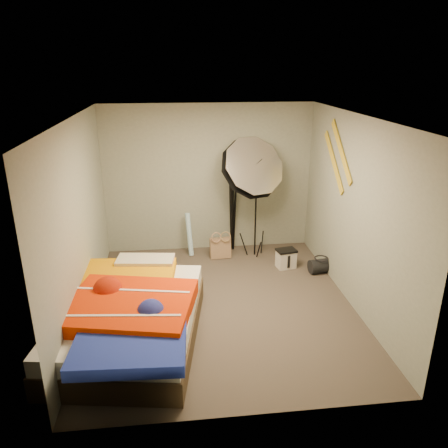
{
  "coord_description": "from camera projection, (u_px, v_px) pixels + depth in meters",
  "views": [
    {
      "loc": [
        -0.58,
        -5.15,
        3.1
      ],
      "look_at": [
        0.1,
        0.6,
        0.95
      ],
      "focal_mm": 35.0,
      "sensor_mm": 36.0,
      "label": 1
    }
  ],
  "objects": [
    {
      "name": "wall_back",
      "position": [
        208.0,
        179.0,
        7.37
      ],
      "size": [
        3.5,
        0.0,
        3.5
      ],
      "primitive_type": "plane",
      "rotation": [
        1.57,
        0.0,
        0.0
      ],
      "color": "gray",
      "rests_on": "floor"
    },
    {
      "name": "tote_bag",
      "position": [
        220.0,
        248.0,
        7.32
      ],
      "size": [
        0.36,
        0.18,
        0.36
      ],
      "primitive_type": "cube",
      "rotation": [
        -0.14,
        0.0,
        0.08
      ],
      "color": "#9B795B",
      "rests_on": "floor"
    },
    {
      "name": "duffel_bag",
      "position": [
        321.0,
        266.0,
        6.82
      ],
      "size": [
        0.39,
        0.27,
        0.22
      ],
      "primitive_type": "cylinder",
      "rotation": [
        0.0,
        1.57,
        0.15
      ],
      "color": "black",
      "rests_on": "floor"
    },
    {
      "name": "camera_case",
      "position": [
        286.0,
        259.0,
        6.98
      ],
      "size": [
        0.32,
        0.25,
        0.28
      ],
      "primitive_type": "cube",
      "rotation": [
        0.0,
        0.0,
        0.19
      ],
      "color": "beige",
      "rests_on": "floor"
    },
    {
      "name": "wrapping_roll",
      "position": [
        189.0,
        234.0,
        7.38
      ],
      "size": [
        0.16,
        0.23,
        0.74
      ],
      "primitive_type": "cylinder",
      "rotation": [
        -0.17,
        0.0,
        0.38
      ],
      "color": "#59ABD8",
      "rests_on": "floor"
    },
    {
      "name": "floor",
      "position": [
        222.0,
        305.0,
        5.94
      ],
      "size": [
        4.0,
        4.0,
        0.0
      ],
      "primitive_type": "plane",
      "color": "#4D4239",
      "rests_on": "ground"
    },
    {
      "name": "photo_umbrella",
      "position": [
        251.0,
        169.0,
        6.8
      ],
      "size": [
        1.15,
        0.97,
        2.14
      ],
      "color": "black",
      "rests_on": "floor"
    },
    {
      "name": "ceiling",
      "position": [
        222.0,
        117.0,
        5.07
      ],
      "size": [
        4.0,
        4.0,
        0.0
      ],
      "primitive_type": "plane",
      "rotation": [
        3.14,
        0.0,
        0.0
      ],
      "color": "silver",
      "rests_on": "wall_back"
    },
    {
      "name": "wall_left",
      "position": [
        79.0,
        224.0,
        5.31
      ],
      "size": [
        0.0,
        4.0,
        4.0
      ],
      "primitive_type": "plane",
      "rotation": [
        1.57,
        0.0,
        1.57
      ],
      "color": "gray",
      "rests_on": "floor"
    },
    {
      "name": "wall_right",
      "position": [
        355.0,
        213.0,
        5.7
      ],
      "size": [
        0.0,
        4.0,
        4.0
      ],
      "primitive_type": "plane",
      "rotation": [
        1.57,
        0.0,
        -1.57
      ],
      "color": "gray",
      "rests_on": "floor"
    },
    {
      "name": "camera_tripod",
      "position": [
        233.0,
        205.0,
        7.44
      ],
      "size": [
        0.09,
        0.09,
        1.43
      ],
      "color": "black",
      "rests_on": "floor"
    },
    {
      "name": "bed",
      "position": [
        130.0,
        316.0,
        5.08
      ],
      "size": [
        1.84,
        2.49,
        0.64
      ],
      "color": "#443322",
      "rests_on": "floor"
    },
    {
      "name": "wall_stripe_lower",
      "position": [
        334.0,
        162.0,
        6.31
      ],
      "size": [
        0.02,
        0.91,
        0.78
      ],
      "primitive_type": "cube",
      "rotation": [
        0.7,
        0.0,
        0.0
      ],
      "color": "gold",
      "rests_on": "wall_right"
    },
    {
      "name": "wall_stripe_upper",
      "position": [
        341.0,
        151.0,
        6.01
      ],
      "size": [
        0.02,
        0.91,
        0.78
      ],
      "primitive_type": "cube",
      "rotation": [
        0.7,
        0.0,
        0.0
      ],
      "color": "gold",
      "rests_on": "wall_right"
    },
    {
      "name": "wall_front",
      "position": [
        249.0,
        298.0,
        3.64
      ],
      "size": [
        3.5,
        0.0,
        3.5
      ],
      "primitive_type": "plane",
      "rotation": [
        -1.57,
        0.0,
        0.0
      ],
      "color": "gray",
      "rests_on": "floor"
    }
  ]
}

